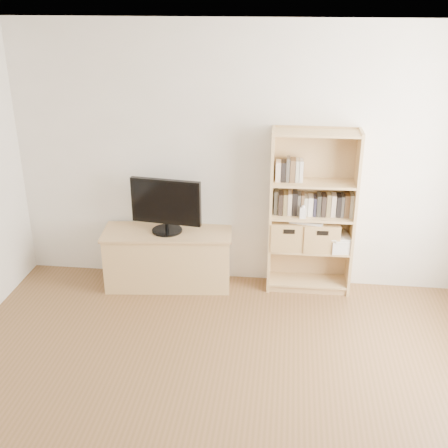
% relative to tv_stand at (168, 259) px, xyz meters
% --- Properties ---
extents(back_wall, '(4.50, 0.02, 2.60)m').
position_rel_tv_stand_xyz_m(back_wall, '(0.70, 0.23, 1.01)').
color(back_wall, silver).
rests_on(back_wall, floor).
extents(ceiling, '(4.50, 5.00, 0.01)m').
position_rel_tv_stand_xyz_m(ceiling, '(0.70, -2.27, 2.31)').
color(ceiling, white).
rests_on(ceiling, back_wall).
extents(tv_stand, '(1.29, 0.59, 0.57)m').
position_rel_tv_stand_xyz_m(tv_stand, '(0.00, 0.00, 0.00)').
color(tv_stand, tan).
rests_on(tv_stand, floor).
extents(bookshelf, '(0.83, 0.31, 1.65)m').
position_rel_tv_stand_xyz_m(bookshelf, '(1.42, 0.09, 0.54)').
color(bookshelf, tan).
rests_on(bookshelf, floor).
extents(television, '(0.70, 0.14, 0.55)m').
position_rel_tv_stand_xyz_m(television, '(0.00, 0.00, 0.59)').
color(television, black).
rests_on(television, tv_stand).
extents(books_row_mid, '(0.82, 0.18, 0.22)m').
position_rel_tv_stand_xyz_m(books_row_mid, '(1.42, 0.11, 0.63)').
color(books_row_mid, '#312F28').
rests_on(books_row_mid, bookshelf).
extents(books_row_upper, '(0.36, 0.14, 0.19)m').
position_rel_tv_stand_xyz_m(books_row_upper, '(1.24, 0.10, 0.95)').
color(books_row_upper, '#312F28').
rests_on(books_row_upper, bookshelf).
extents(baby_monitor, '(0.06, 0.04, 0.11)m').
position_rel_tv_stand_xyz_m(baby_monitor, '(1.33, -0.01, 0.57)').
color(baby_monitor, white).
rests_on(baby_monitor, bookshelf).
extents(basket_left, '(0.36, 0.31, 0.29)m').
position_rel_tv_stand_xyz_m(basket_left, '(1.20, 0.08, 0.32)').
color(basket_left, '#A47B4A').
rests_on(basket_left, bookshelf).
extents(basket_right, '(0.36, 0.30, 0.29)m').
position_rel_tv_stand_xyz_m(basket_right, '(1.52, 0.08, 0.31)').
color(basket_right, '#A47B4A').
rests_on(basket_right, bookshelf).
extents(laptop, '(0.35, 0.27, 0.03)m').
position_rel_tv_stand_xyz_m(laptop, '(1.38, 0.08, 0.47)').
color(laptop, silver).
rests_on(laptop, basket_left).
extents(magazine_stack, '(0.24, 0.31, 0.13)m').
position_rel_tv_stand_xyz_m(magazine_stack, '(1.70, 0.09, 0.24)').
color(magazine_stack, beige).
rests_on(magazine_stack, bookshelf).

